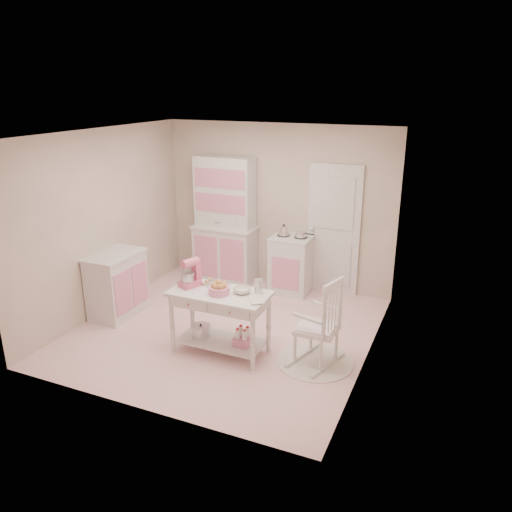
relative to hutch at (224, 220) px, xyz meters
The scene contains 14 objects.
room_shell 1.96m from the hutch, 63.26° to the right, with size 3.84×3.84×2.62m.
door 1.80m from the hutch, ahead, with size 0.82×0.05×2.04m, color white.
hutch is the anchor object (origin of this frame).
stove 1.33m from the hutch, ahead, with size 0.62×0.57×0.92m, color white.
base_cabinet 2.08m from the hutch, 113.43° to the right, with size 0.54×0.84×0.92m, color white.
lace_rug 3.13m from the hutch, 42.01° to the right, with size 0.92×0.92×0.01m, color white.
rocking_chair 3.00m from the hutch, 42.01° to the right, with size 0.48×0.72×1.10m, color white.
work_table 2.51m from the hutch, 64.58° to the right, with size 1.20×0.60×0.80m, color white.
stand_mixer 2.26m from the hutch, 74.02° to the right, with size 0.20×0.28×0.34m, color #D75B7F.
cookie_tray 2.21m from the hutch, 66.10° to the right, with size 0.34×0.24×0.02m, color silver.
bread_basket 2.49m from the hutch, 64.66° to the right, with size 0.25×0.25×0.09m, color pink.
mixing_bowl 2.49m from the hutch, 58.36° to the right, with size 0.22×0.22×0.07m, color silver.
metal_pitcher 2.52m from the hutch, 53.91° to the right, with size 0.10×0.10×0.17m, color silver.
recipe_book 2.76m from the hutch, 57.17° to the right, with size 0.16×0.21×0.02m, color silver.
Camera 1 is at (2.79, -5.40, 3.16)m, focal length 35.00 mm.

